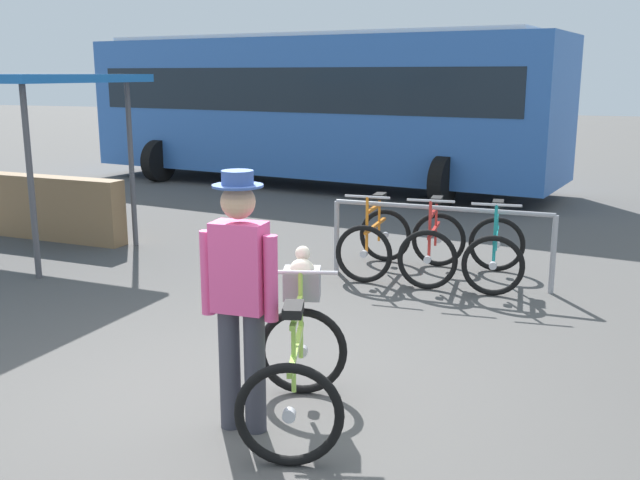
{
  "coord_description": "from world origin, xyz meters",
  "views": [
    {
      "loc": [
        2.21,
        -4.24,
        2.3
      ],
      "look_at": [
        0.27,
        1.12,
        1.0
      ],
      "focal_mm": 40.87,
      "sensor_mm": 36.0,
      "label": 1
    }
  ],
  "objects_px": {
    "bus_distant": "(317,102)",
    "market_stall": "(24,144)",
    "racked_bike_teal": "(495,251)",
    "racked_bike_red": "(433,246)",
    "featured_bicycle": "(298,351)",
    "racked_bike_orange": "(375,241)",
    "person_with_featured_bike": "(240,292)"
  },
  "relations": [
    {
      "from": "bus_distant",
      "to": "market_stall",
      "type": "distance_m",
      "value": 6.82
    },
    {
      "from": "racked_bike_teal",
      "to": "market_stall",
      "type": "relative_size",
      "value": 0.36
    },
    {
      "from": "racked_bike_red",
      "to": "featured_bicycle",
      "type": "xyz_separation_m",
      "value": [
        -0.16,
        -3.83,
        0.12
      ]
    },
    {
      "from": "racked_bike_orange",
      "to": "racked_bike_red",
      "type": "relative_size",
      "value": 0.96
    },
    {
      "from": "racked_bike_orange",
      "to": "person_with_featured_bike",
      "type": "relative_size",
      "value": 0.65
    },
    {
      "from": "person_with_featured_bike",
      "to": "market_stall",
      "type": "bearing_deg",
      "value": 142.94
    },
    {
      "from": "racked_bike_orange",
      "to": "person_with_featured_bike",
      "type": "distance_m",
      "value": 4.17
    },
    {
      "from": "racked_bike_red",
      "to": "market_stall",
      "type": "relative_size",
      "value": 0.36
    },
    {
      "from": "racked_bike_orange",
      "to": "racked_bike_teal",
      "type": "xyz_separation_m",
      "value": [
        1.4,
        -0.03,
        -0.0
      ]
    },
    {
      "from": "racked_bike_teal",
      "to": "person_with_featured_bike",
      "type": "xyz_separation_m",
      "value": [
        -1.14,
        -4.09,
        0.58
      ]
    },
    {
      "from": "racked_bike_red",
      "to": "racked_bike_teal",
      "type": "bearing_deg",
      "value": -1.04
    },
    {
      "from": "racked_bike_orange",
      "to": "person_with_featured_bike",
      "type": "height_order",
      "value": "person_with_featured_bike"
    },
    {
      "from": "racked_bike_teal",
      "to": "featured_bicycle",
      "type": "height_order",
      "value": "featured_bicycle"
    },
    {
      "from": "bus_distant",
      "to": "market_stall",
      "type": "bearing_deg",
      "value": -104.81
    },
    {
      "from": "racked_bike_teal",
      "to": "featured_bicycle",
      "type": "bearing_deg",
      "value": -102.66
    },
    {
      "from": "featured_bicycle",
      "to": "person_with_featured_bike",
      "type": "xyz_separation_m",
      "value": [
        -0.28,
        -0.27,
        0.46
      ]
    },
    {
      "from": "person_with_featured_bike",
      "to": "bus_distant",
      "type": "height_order",
      "value": "bus_distant"
    },
    {
      "from": "featured_bicycle",
      "to": "market_stall",
      "type": "xyz_separation_m",
      "value": [
        -5.33,
        3.54,
        0.91
      ]
    },
    {
      "from": "racked_bike_orange",
      "to": "market_stall",
      "type": "relative_size",
      "value": 0.34
    },
    {
      "from": "racked_bike_teal",
      "to": "person_with_featured_bike",
      "type": "height_order",
      "value": "person_with_featured_bike"
    },
    {
      "from": "racked_bike_teal",
      "to": "racked_bike_orange",
      "type": "bearing_deg",
      "value": 178.96
    },
    {
      "from": "bus_distant",
      "to": "market_stall",
      "type": "height_order",
      "value": "bus_distant"
    },
    {
      "from": "person_with_featured_bike",
      "to": "racked_bike_red",
      "type": "bearing_deg",
      "value": 83.85
    },
    {
      "from": "racked_bike_teal",
      "to": "market_stall",
      "type": "bearing_deg",
      "value": -177.38
    },
    {
      "from": "bus_distant",
      "to": "market_stall",
      "type": "relative_size",
      "value": 3.18
    },
    {
      "from": "racked_bike_red",
      "to": "bus_distant",
      "type": "distance_m",
      "value": 7.45
    },
    {
      "from": "featured_bicycle",
      "to": "racked_bike_orange",
      "type": "bearing_deg",
      "value": 98.01
    },
    {
      "from": "market_stall",
      "to": "racked_bike_red",
      "type": "bearing_deg",
      "value": 3.08
    },
    {
      "from": "featured_bicycle",
      "to": "market_stall",
      "type": "height_order",
      "value": "market_stall"
    },
    {
      "from": "market_stall",
      "to": "bus_distant",
      "type": "bearing_deg",
      "value": 75.19
    },
    {
      "from": "racked_bike_teal",
      "to": "featured_bicycle",
      "type": "distance_m",
      "value": 3.92
    },
    {
      "from": "racked_bike_red",
      "to": "person_with_featured_bike",
      "type": "distance_m",
      "value": 4.17
    }
  ]
}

